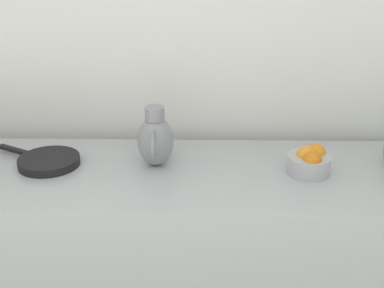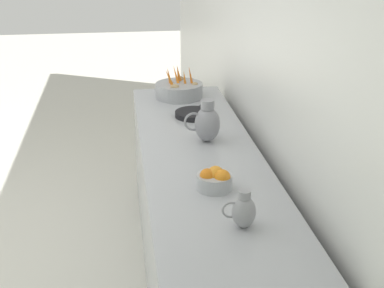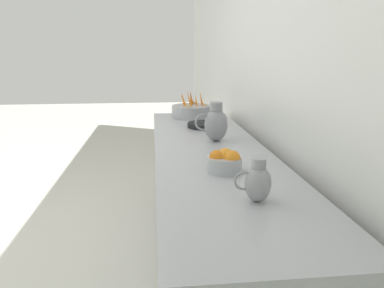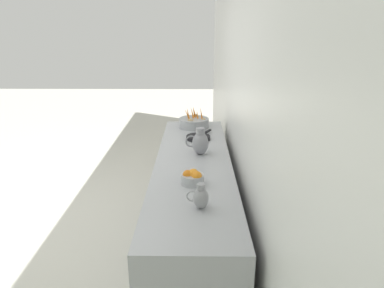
# 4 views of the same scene
# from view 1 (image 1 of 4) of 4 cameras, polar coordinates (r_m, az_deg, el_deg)

# --- Properties ---
(prep_counter) EXTENTS (0.67, 2.62, 0.87)m
(prep_counter) POSITION_cam_1_polar(r_m,az_deg,el_deg) (2.21, 0.42, -13.40)
(prep_counter) COLOR #ADAFB5
(prep_counter) RESTS_ON ground_plane
(orange_bowl) EXTENTS (0.17, 0.17, 0.11)m
(orange_bowl) POSITION_cam_1_polar(r_m,az_deg,el_deg) (2.00, 13.62, -1.92)
(orange_bowl) COLOR #ADAFB5
(orange_bowl) RESTS_ON prep_counter
(metal_pitcher_tall) EXTENTS (0.21, 0.15, 0.25)m
(metal_pitcher_tall) POSITION_cam_1_polar(r_m,az_deg,el_deg) (1.99, -4.32, 0.53)
(metal_pitcher_tall) COLOR gray
(metal_pitcher_tall) RESTS_ON prep_counter
(skillet_on_counter) EXTENTS (0.28, 0.39, 0.03)m
(skillet_on_counter) POSITION_cam_1_polar(r_m,az_deg,el_deg) (2.11, -16.51, -1.92)
(skillet_on_counter) COLOR black
(skillet_on_counter) RESTS_ON prep_counter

